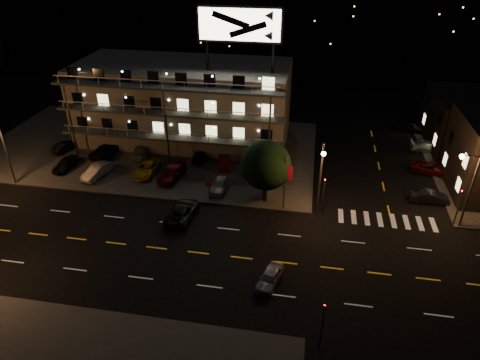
% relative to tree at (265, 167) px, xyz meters
% --- Properties ---
extents(ground, '(140.00, 140.00, 0.00)m').
position_rel_tree_xyz_m(ground, '(-2.86, -9.63, -4.26)').
color(ground, black).
rests_on(ground, ground).
extents(curb_nw, '(44.00, 24.00, 0.15)m').
position_rel_tree_xyz_m(curb_nw, '(-16.86, 10.37, -4.18)').
color(curb_nw, '#393836').
rests_on(curb_nw, ground).
extents(motel, '(28.00, 13.80, 18.10)m').
position_rel_tree_xyz_m(motel, '(-12.80, 14.25, 1.09)').
color(motel, gray).
rests_on(motel, ground).
extents(hill_backdrop, '(120.00, 25.00, 24.00)m').
position_rel_tree_xyz_m(hill_backdrop, '(-8.80, 59.15, 7.30)').
color(hill_backdrop, black).
rests_on(hill_backdrop, ground).
extents(streetlight_nw, '(0.44, 1.92, 8.00)m').
position_rel_tree_xyz_m(streetlight_nw, '(-28.86, -1.69, 0.70)').
color(streetlight_nw, '#2D2D30').
rests_on(streetlight_nw, ground).
extents(streetlight_nc, '(0.44, 1.92, 8.00)m').
position_rel_tree_xyz_m(streetlight_nc, '(5.64, -1.69, 0.70)').
color(streetlight_nc, '#2D2D30').
rests_on(streetlight_nc, ground).
extents(streetlight_ne, '(1.92, 0.44, 8.00)m').
position_rel_tree_xyz_m(streetlight_ne, '(19.28, -1.33, 0.70)').
color(streetlight_ne, '#2D2D30').
rests_on(streetlight_ne, ground).
extents(signal_nw, '(0.20, 0.27, 4.60)m').
position_rel_tree_xyz_m(signal_nw, '(6.14, -1.13, -1.69)').
color(signal_nw, '#2D2D30').
rests_on(signal_nw, ground).
extents(signal_sw, '(0.20, 0.27, 4.60)m').
position_rel_tree_xyz_m(signal_sw, '(6.14, -18.13, -1.69)').
color(signal_sw, '#2D2D30').
rests_on(signal_sw, ground).
extents(signal_ne, '(0.27, 0.20, 4.60)m').
position_rel_tree_xyz_m(signal_ne, '(19.14, -1.13, -1.69)').
color(signal_ne, '#2D2D30').
rests_on(signal_ne, ground).
extents(banner_north, '(0.83, 0.16, 6.40)m').
position_rel_tree_xyz_m(banner_north, '(2.23, -1.23, -0.83)').
color(banner_north, '#2D2D30').
rests_on(banner_north, ground).
extents(stop_sign, '(0.91, 0.11, 2.61)m').
position_rel_tree_xyz_m(stop_sign, '(-5.86, -1.06, -2.54)').
color(stop_sign, '#2D2D30').
rests_on(stop_sign, ground).
extents(tree, '(5.49, 5.29, 6.91)m').
position_rel_tree_xyz_m(tree, '(0.00, 0.00, 0.00)').
color(tree, black).
rests_on(tree, curb_nw).
extents(lot_car_0, '(1.84, 4.09, 1.36)m').
position_rel_tree_xyz_m(lot_car_0, '(-24.80, 2.83, -3.42)').
color(lot_car_0, black).
rests_on(lot_car_0, curb_nw).
extents(lot_car_1, '(2.52, 4.61, 1.44)m').
position_rel_tree_xyz_m(lot_car_1, '(-20.15, 1.70, -3.39)').
color(lot_car_1, '#959499').
rests_on(lot_car_1, curb_nw).
extents(lot_car_2, '(2.45, 4.95, 1.35)m').
position_rel_tree_xyz_m(lot_car_2, '(-14.60, 3.35, -3.43)').
color(lot_car_2, gold).
rests_on(lot_car_2, curb_nw).
extents(lot_car_3, '(2.84, 5.17, 1.42)m').
position_rel_tree_xyz_m(lot_car_3, '(-11.23, 2.77, -3.40)').
color(lot_car_3, '#540C0C').
rests_on(lot_car_3, curb_nw).
extents(lot_car_4, '(1.97, 4.26, 1.41)m').
position_rel_tree_xyz_m(lot_car_4, '(-5.16, 1.25, -3.40)').
color(lot_car_4, '#959499').
rests_on(lot_car_4, curb_nw).
extents(lot_car_5, '(2.54, 4.03, 1.25)m').
position_rel_tree_xyz_m(lot_car_5, '(-27.30, 7.40, -3.48)').
color(lot_car_5, black).
rests_on(lot_car_5, curb_nw).
extents(lot_car_6, '(2.81, 5.15, 1.37)m').
position_rel_tree_xyz_m(lot_car_6, '(-21.66, 7.13, -3.42)').
color(lot_car_6, black).
rests_on(lot_car_6, curb_nw).
extents(lot_car_7, '(2.26, 4.55, 1.27)m').
position_rel_tree_xyz_m(lot_car_7, '(-17.07, 7.87, -3.47)').
color(lot_car_7, '#959499').
rests_on(lot_car_7, curb_nw).
extents(lot_car_8, '(1.54, 3.61, 1.22)m').
position_rel_tree_xyz_m(lot_car_8, '(-9.24, 7.87, -3.50)').
color(lot_car_8, black).
rests_on(lot_car_8, curb_nw).
extents(lot_car_9, '(2.34, 4.21, 1.32)m').
position_rel_tree_xyz_m(lot_car_9, '(-5.80, 6.81, -3.45)').
color(lot_car_9, '#540C0C').
rests_on(lot_car_9, curb_nw).
extents(side_car_0, '(4.07, 1.49, 1.33)m').
position_rel_tree_xyz_m(side_car_0, '(17.56, 2.81, -3.59)').
color(side_car_0, black).
rests_on(side_car_0, ground).
extents(side_car_1, '(5.05, 3.12, 1.31)m').
position_rel_tree_xyz_m(side_car_1, '(18.97, 9.68, -3.60)').
color(side_car_1, '#540C0C').
rests_on(side_car_1, ground).
extents(side_car_2, '(4.88, 2.04, 1.41)m').
position_rel_tree_xyz_m(side_car_2, '(20.01, 15.65, -3.55)').
color(side_car_2, '#959499').
rests_on(side_car_2, ground).
extents(side_car_3, '(4.32, 2.94, 1.37)m').
position_rel_tree_xyz_m(side_car_3, '(18.78, 22.15, -3.57)').
color(side_car_3, black).
rests_on(side_car_3, ground).
extents(road_car_east, '(2.38, 3.90, 1.24)m').
position_rel_tree_xyz_m(road_car_east, '(1.98, -12.38, -3.64)').
color(road_car_east, '#959499').
rests_on(road_car_east, ground).
extents(road_car_west, '(2.85, 5.44, 1.46)m').
position_rel_tree_xyz_m(road_car_west, '(-7.84, -4.46, -3.52)').
color(road_car_west, black).
rests_on(road_car_west, ground).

